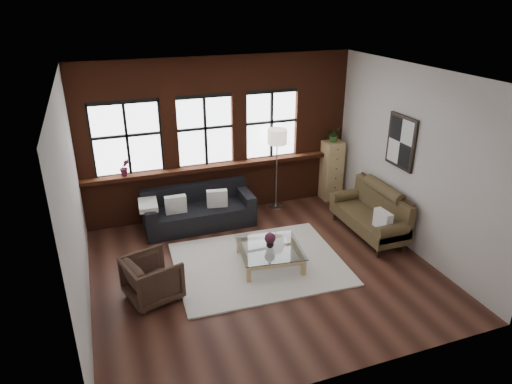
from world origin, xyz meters
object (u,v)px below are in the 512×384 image
object	(u,v)px
armchair	(152,278)
coffee_table	(270,256)
drawer_chest	(331,170)
floor_lamp	(277,166)
dark_sofa	(199,208)
vase	(270,244)
vintage_settee	(369,212)

from	to	relation	value
armchair	coffee_table	distance (m)	2.02
coffee_table	drawer_chest	world-z (taller)	drawer_chest
coffee_table	floor_lamp	size ratio (longest dim) A/B	0.55
dark_sofa	armchair	bearing A→B (deg)	-120.00
coffee_table	dark_sofa	bearing A→B (deg)	113.65
armchair	floor_lamp	distance (m)	3.82
drawer_chest	floor_lamp	world-z (taller)	floor_lamp
dark_sofa	coffee_table	bearing A→B (deg)	-66.35
dark_sofa	floor_lamp	distance (m)	1.86
dark_sofa	floor_lamp	bearing A→B (deg)	8.67
dark_sofa	vase	distance (m)	1.98
floor_lamp	vase	bearing A→B (deg)	-114.82
dark_sofa	floor_lamp	size ratio (longest dim) A/B	1.13
vintage_settee	vase	size ratio (longest dim) A/B	13.10
vintage_settee	drawer_chest	size ratio (longest dim) A/B	1.35
dark_sofa	vintage_settee	distance (m)	3.28
armchair	drawer_chest	distance (m)	4.91
dark_sofa	drawer_chest	distance (m)	3.11
coffee_table	vintage_settee	bearing A→B (deg)	9.22
dark_sofa	floor_lamp	world-z (taller)	floor_lamp
armchair	coffee_table	xyz separation A→B (m)	(1.99, 0.26, -0.18)
drawer_chest	floor_lamp	size ratio (longest dim) A/B	0.70
vintage_settee	floor_lamp	world-z (taller)	floor_lamp
armchair	vase	bearing A→B (deg)	-99.45
coffee_table	floor_lamp	xyz separation A→B (m)	(0.96, 2.08, 0.78)
vintage_settee	floor_lamp	bearing A→B (deg)	124.13
vintage_settee	floor_lamp	xyz separation A→B (m)	(-1.18, 1.73, 0.46)
armchair	drawer_chest	xyz separation A→B (m)	(4.28, 2.39, 0.32)
dark_sofa	coffee_table	distance (m)	1.99
dark_sofa	vase	world-z (taller)	dark_sofa
dark_sofa	armchair	xyz separation A→B (m)	(-1.20, -2.07, -0.04)
drawer_chest	coffee_table	bearing A→B (deg)	-137.11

